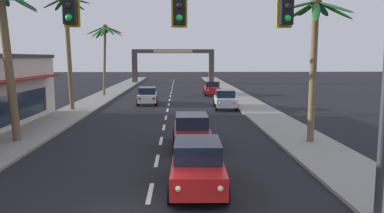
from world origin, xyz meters
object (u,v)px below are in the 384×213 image
at_px(sedan_lead_at_stop_bar, 197,164).
at_px(palm_left_second, 5,37).
at_px(sedan_oncoming_far, 147,96).
at_px(sedan_third_in_queue, 192,131).
at_px(palm_left_farthest, 105,41).
at_px(sedan_parked_nearest_kerb, 225,99).
at_px(town_gateway_arch, 173,61).
at_px(palm_left_third, 67,33).
at_px(traffic_signal_mast, 248,31).
at_px(palm_right_second, 314,40).
at_px(sedan_parked_mid_kerb, 212,88).

height_order(sedan_lead_at_stop_bar, palm_left_second, palm_left_second).
bearing_deg(sedan_oncoming_far, palm_left_second, -109.63).
bearing_deg(sedan_third_in_queue, palm_left_second, 172.38).
xyz_separation_m(palm_left_second, palm_left_farthest, (0.45, 24.67, 0.78)).
bearing_deg(palm_left_second, sedan_parked_nearest_kerb, 45.13).
height_order(sedan_parked_nearest_kerb, palm_left_second, palm_left_second).
bearing_deg(sedan_lead_at_stop_bar, town_gateway_arch, 91.68).
bearing_deg(palm_left_third, traffic_signal_mast, -63.60).
bearing_deg(palm_right_second, sedan_parked_mid_kerb, 96.25).
height_order(sedan_parked_nearest_kerb, palm_left_farthest, palm_left_farthest).
distance_m(sedan_lead_at_stop_bar, sedan_parked_mid_kerb, 33.17).
distance_m(traffic_signal_mast, sedan_lead_at_stop_bar, 5.36).
bearing_deg(palm_left_second, palm_left_farthest, 88.97).
bearing_deg(sedan_oncoming_far, palm_left_third, -145.07).
xyz_separation_m(sedan_lead_at_stop_bar, palm_left_second, (-9.69, 7.42, 4.79)).
bearing_deg(traffic_signal_mast, palm_left_farthest, 106.65).
bearing_deg(sedan_lead_at_stop_bar, sedan_parked_mid_kerb, 84.02).
bearing_deg(sedan_third_in_queue, palm_right_second, 4.32).
xyz_separation_m(sedan_lead_at_stop_bar, palm_left_third, (-10.00, 19.74, 5.74)).
xyz_separation_m(traffic_signal_mast, sedan_lead_at_stop_bar, (-1.19, 2.79, -4.41)).
xyz_separation_m(sedan_third_in_queue, sedan_parked_nearest_kerb, (3.51, 14.57, 0.00)).
bearing_deg(sedan_parked_nearest_kerb, palm_left_second, -134.87).
relative_size(palm_left_second, town_gateway_arch, 0.56).
distance_m(sedan_third_in_queue, sedan_parked_mid_kerb, 27.09).
bearing_deg(palm_left_farthest, traffic_signal_mast, -73.35).
height_order(sedan_third_in_queue, town_gateway_arch, town_gateway_arch).
distance_m(palm_left_farthest, palm_right_second, 29.89).
relative_size(sedan_third_in_queue, town_gateway_arch, 0.30).
bearing_deg(town_gateway_arch, sedan_parked_nearest_kerb, -81.62).
bearing_deg(palm_left_second, palm_left_third, 91.44).
distance_m(sedan_oncoming_far, town_gateway_arch, 31.81).
xyz_separation_m(sedan_parked_nearest_kerb, sedan_parked_mid_kerb, (-0.07, 12.30, 0.00)).
distance_m(palm_left_third, palm_right_second, 21.00).
bearing_deg(sedan_lead_at_stop_bar, palm_left_farthest, 106.07).
bearing_deg(palm_left_farthest, palm_left_third, -93.50).
height_order(sedan_parked_nearest_kerb, palm_right_second, palm_right_second).
relative_size(sedan_oncoming_far, palm_left_farthest, 0.54).
bearing_deg(sedan_oncoming_far, sedan_lead_at_stop_bar, -81.21).
xyz_separation_m(sedan_lead_at_stop_bar, sedan_oncoming_far, (-3.73, 24.12, 0.00)).
bearing_deg(sedan_oncoming_far, palm_left_farthest, 124.66).
height_order(sedan_oncoming_far, palm_left_third, palm_left_third).
bearing_deg(sedan_oncoming_far, town_gateway_arch, 86.20).
relative_size(sedan_oncoming_far, town_gateway_arch, 0.31).
distance_m(sedan_third_in_queue, sedan_parked_nearest_kerb, 14.98).
relative_size(sedan_parked_nearest_kerb, town_gateway_arch, 0.30).
relative_size(sedan_oncoming_far, palm_left_third, 0.46).
height_order(traffic_signal_mast, sedan_oncoming_far, traffic_signal_mast).
xyz_separation_m(sedan_third_in_queue, sedan_oncoming_far, (-3.74, 18.00, 0.00)).
xyz_separation_m(palm_right_second, town_gateway_arch, (-7.98, 49.11, -1.50)).
height_order(palm_left_second, palm_left_farthest, palm_left_farthest).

